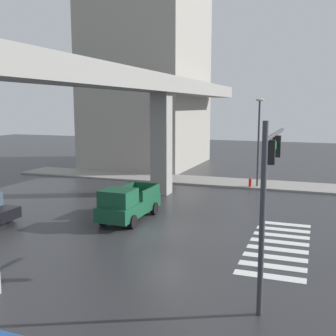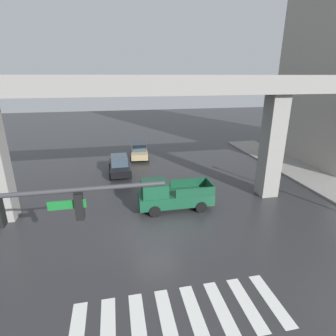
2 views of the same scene
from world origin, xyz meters
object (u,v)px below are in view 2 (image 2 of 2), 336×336
object	(u,v)px
traffic_signal_mast	(8,233)
sedan_black	(120,165)
pickup_truck	(171,195)
sedan_tan	(139,151)

from	to	relation	value
traffic_signal_mast	sedan_black	bearing A→B (deg)	77.90
pickup_truck	traffic_signal_mast	world-z (taller)	traffic_signal_mast
pickup_truck	sedan_black	size ratio (longest dim) A/B	1.18
sedan_tan	sedan_black	bearing A→B (deg)	-116.07
sedan_tan	traffic_signal_mast	world-z (taller)	traffic_signal_mast
pickup_truck	traffic_signal_mast	distance (m)	11.55
sedan_black	traffic_signal_mast	distance (m)	17.19
sedan_black	traffic_signal_mast	xyz separation A→B (m)	(-3.53, -16.45, 3.54)
sedan_black	sedan_tan	distance (m)	5.33
traffic_signal_mast	sedan_tan	bearing A→B (deg)	74.55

